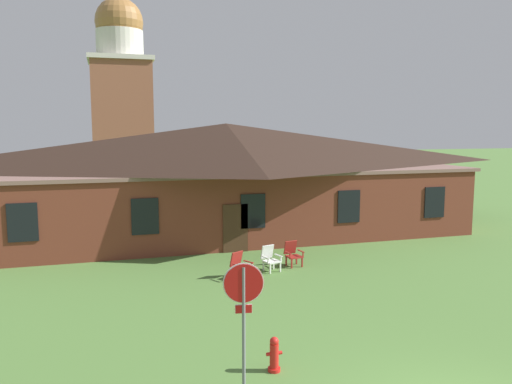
{
  "coord_description": "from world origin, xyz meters",
  "views": [
    {
      "loc": [
        -5.97,
        -6.88,
        5.36
      ],
      "look_at": [
        -1.43,
        8.45,
        3.3
      ],
      "focal_mm": 35.28,
      "sensor_mm": 36.0,
      "label": 1
    }
  ],
  "objects_px": {
    "lawn_chair_by_porch": "(240,265)",
    "fire_hydrant": "(274,355)",
    "lawn_chair_near_door": "(270,258)",
    "lawn_chair_left_end": "(293,253)",
    "stop_sign": "(244,303)"
  },
  "relations": [
    {
      "from": "stop_sign",
      "to": "lawn_chair_left_end",
      "type": "height_order",
      "value": "stop_sign"
    },
    {
      "from": "stop_sign",
      "to": "fire_hydrant",
      "type": "distance_m",
      "value": 2.04
    },
    {
      "from": "stop_sign",
      "to": "lawn_chair_near_door",
      "type": "height_order",
      "value": "stop_sign"
    },
    {
      "from": "lawn_chair_by_porch",
      "to": "fire_hydrant",
      "type": "height_order",
      "value": "lawn_chair_by_porch"
    },
    {
      "from": "lawn_chair_by_porch",
      "to": "lawn_chair_left_end",
      "type": "bearing_deg",
      "value": 23.77
    },
    {
      "from": "fire_hydrant",
      "to": "lawn_chair_near_door",
      "type": "bearing_deg",
      "value": 72.59
    },
    {
      "from": "fire_hydrant",
      "to": "lawn_chair_by_porch",
      "type": "bearing_deg",
      "value": 81.55
    },
    {
      "from": "lawn_chair_left_end",
      "to": "lawn_chair_by_porch",
      "type": "bearing_deg",
      "value": -156.23
    },
    {
      "from": "lawn_chair_by_porch",
      "to": "stop_sign",
      "type": "bearing_deg",
      "value": -104.13
    },
    {
      "from": "stop_sign",
      "to": "lawn_chair_near_door",
      "type": "distance_m",
      "value": 9.13
    },
    {
      "from": "stop_sign",
      "to": "lawn_chair_by_porch",
      "type": "xyz_separation_m",
      "value": [
        1.95,
        7.76,
        -1.47
      ]
    },
    {
      "from": "lawn_chair_near_door",
      "to": "lawn_chair_by_porch",
      "type": "bearing_deg",
      "value": -154.63
    },
    {
      "from": "lawn_chair_by_porch",
      "to": "fire_hydrant",
      "type": "relative_size",
      "value": 1.21
    },
    {
      "from": "lawn_chair_near_door",
      "to": "lawn_chair_left_end",
      "type": "relative_size",
      "value": 1.0
    },
    {
      "from": "lawn_chair_near_door",
      "to": "fire_hydrant",
      "type": "height_order",
      "value": "lawn_chair_near_door"
    }
  ]
}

